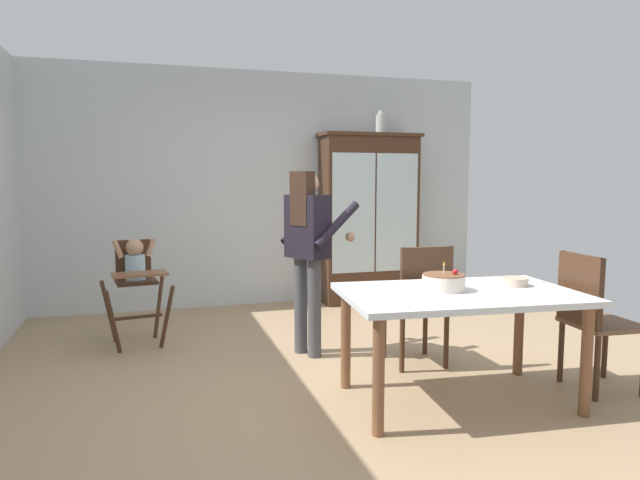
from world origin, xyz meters
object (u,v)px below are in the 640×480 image
(dining_table, at_px, (460,305))
(dining_chair_far_side, at_px, (421,297))
(china_cabinet, at_px, (369,218))
(birthday_cake, at_px, (444,282))
(adult_person, at_px, (308,240))
(ceramic_vase, at_px, (381,124))
(dining_chair_right_end, at_px, (591,312))
(high_chair_with_toddler, at_px, (136,272))
(serving_bowl, at_px, (515,282))

(dining_table, xyz_separation_m, dining_chair_far_side, (0.07, 0.69, -0.09))
(china_cabinet, xyz_separation_m, birthday_cake, (-0.66, -2.97, -0.21))
(china_cabinet, bearing_deg, adult_person, -124.91)
(dining_table, distance_m, birthday_cake, 0.18)
(ceramic_vase, relative_size, birthday_cake, 0.96)
(dining_chair_right_end, bearing_deg, china_cabinet, 11.23)
(adult_person, relative_size, dining_chair_far_side, 1.59)
(ceramic_vase, bearing_deg, dining_table, -103.35)
(dining_table, bearing_deg, adult_person, 118.64)
(china_cabinet, bearing_deg, dining_chair_right_end, -82.68)
(high_chair_with_toddler, height_order, dining_chair_far_side, dining_chair_far_side)
(adult_person, xyz_separation_m, dining_table, (0.68, -1.24, -0.32))
(adult_person, relative_size, birthday_cake, 5.47)
(high_chair_with_toddler, bearing_deg, adult_person, -35.12)
(ceramic_vase, height_order, dining_table, ceramic_vase)
(birthday_cake, height_order, dining_chair_far_side, dining_chair_far_side)
(adult_person, bearing_deg, china_cabinet, -61.87)
(dining_table, distance_m, dining_chair_far_side, 0.69)
(dining_table, height_order, birthday_cake, birthday_cake)
(china_cabinet, relative_size, serving_bowl, 11.11)
(dining_table, bearing_deg, birthday_cake, 143.13)
(high_chair_with_toddler, distance_m, serving_bowl, 3.15)
(high_chair_with_toddler, bearing_deg, serving_bowl, -44.87)
(adult_person, distance_m, dining_table, 1.45)
(ceramic_vase, xyz_separation_m, dining_chair_right_end, (0.25, -3.13, -1.56))
(high_chair_with_toddler, xyz_separation_m, dining_chair_far_side, (2.13, -1.26, -0.10))
(dining_table, bearing_deg, serving_bowl, 8.21)
(high_chair_with_toddler, distance_m, dining_chair_far_side, 2.48)
(china_cabinet, bearing_deg, birthday_cake, -102.44)
(china_cabinet, relative_size, dining_chair_far_side, 2.08)
(dining_chair_far_side, bearing_deg, adult_person, -35.06)
(serving_bowl, relative_size, dining_chair_right_end, 0.19)
(dining_table, height_order, dining_chair_right_end, dining_chair_right_end)
(serving_bowl, bearing_deg, high_chair_with_toddler, 143.34)
(dining_chair_far_side, bearing_deg, dining_table, 85.93)
(birthday_cake, relative_size, dining_chair_right_end, 0.29)
(china_cabinet, distance_m, serving_bowl, 2.98)
(dining_table, bearing_deg, dining_chair_right_end, -5.39)
(dining_table, xyz_separation_m, birthday_cake, (-0.08, 0.06, 0.15))
(china_cabinet, relative_size, dining_chair_right_end, 2.08)
(china_cabinet, relative_size, adult_person, 1.31)
(adult_person, distance_m, dining_chair_far_side, 1.02)
(dining_table, distance_m, serving_bowl, 0.48)
(serving_bowl, bearing_deg, adult_person, 134.16)
(ceramic_vase, relative_size, dining_table, 0.17)
(china_cabinet, xyz_separation_m, serving_bowl, (-0.11, -2.97, -0.24))
(china_cabinet, xyz_separation_m, dining_table, (-0.57, -3.04, -0.36))
(high_chair_with_toddler, xyz_separation_m, birthday_cake, (1.97, -1.88, 0.14))
(dining_chair_right_end, bearing_deg, adult_person, 54.95)
(adult_person, bearing_deg, dining_table, -178.32)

